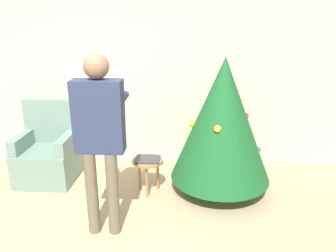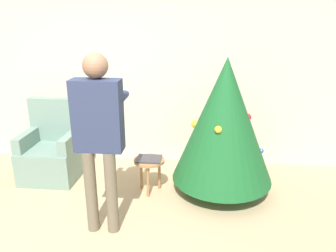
{
  "view_description": "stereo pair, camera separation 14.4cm",
  "coord_description": "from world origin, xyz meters",
  "px_view_note": "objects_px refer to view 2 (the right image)",
  "views": [
    {
      "loc": [
        0.9,
        -2.47,
        2.14
      ],
      "look_at": [
        0.73,
        0.86,
        1.01
      ],
      "focal_mm": 35.0,
      "sensor_mm": 36.0,
      "label": 1
    },
    {
      "loc": [
        1.05,
        -2.46,
        2.14
      ],
      "look_at": [
        0.73,
        0.86,
        1.01
      ],
      "focal_mm": 35.0,
      "sensor_mm": 36.0,
      "label": 2
    }
  ],
  "objects_px": {
    "christmas_tree": "(224,121)",
    "side_stool": "(149,165)",
    "armchair": "(53,152)",
    "person_standing": "(98,128)"
  },
  "relations": [
    {
      "from": "armchair",
      "to": "side_stool",
      "type": "distance_m",
      "value": 1.43
    },
    {
      "from": "side_stool",
      "to": "christmas_tree",
      "type": "bearing_deg",
      "value": 6.59
    },
    {
      "from": "person_standing",
      "to": "side_stool",
      "type": "height_order",
      "value": "person_standing"
    },
    {
      "from": "person_standing",
      "to": "christmas_tree",
      "type": "bearing_deg",
      "value": 35.02
    },
    {
      "from": "christmas_tree",
      "to": "person_standing",
      "type": "bearing_deg",
      "value": -144.98
    },
    {
      "from": "christmas_tree",
      "to": "armchair",
      "type": "relative_size",
      "value": 1.6
    },
    {
      "from": "christmas_tree",
      "to": "person_standing",
      "type": "relative_size",
      "value": 0.93
    },
    {
      "from": "christmas_tree",
      "to": "armchair",
      "type": "xyz_separation_m",
      "value": [
        -2.3,
        0.2,
        -0.58
      ]
    },
    {
      "from": "armchair",
      "to": "side_stool",
      "type": "bearing_deg",
      "value": -12.25
    },
    {
      "from": "christmas_tree",
      "to": "side_stool",
      "type": "distance_m",
      "value": 1.08
    }
  ]
}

